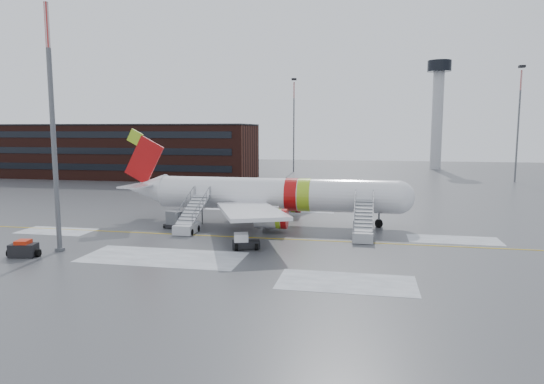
% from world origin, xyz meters
% --- Properties ---
extents(ground, '(260.00, 260.00, 0.00)m').
position_xyz_m(ground, '(0.00, 0.00, 0.00)').
color(ground, '#494C4F').
rests_on(ground, ground).
extents(airliner, '(35.03, 32.97, 11.18)m').
position_xyz_m(airliner, '(-0.27, 7.07, 3.42)').
color(airliner, white).
rests_on(airliner, ground).
extents(airstair_fwd, '(2.05, 7.70, 3.48)m').
position_xyz_m(airstair_fwd, '(11.00, 0.54, 1.06)').
color(airstair_fwd, '#A4A6AB').
rests_on(airstair_fwd, ground).
extents(airstair_aft, '(2.05, 7.70, 3.48)m').
position_xyz_m(airstair_aft, '(-7.60, 0.54, 1.06)').
color(airstair_aft, silver).
rests_on(airstair_aft, ground).
extents(pushback_tug, '(2.86, 2.45, 1.47)m').
position_xyz_m(pushback_tug, '(0.19, -5.70, 0.65)').
color(pushback_tug, black).
rests_on(pushback_tug, ground).
extents(uld_container, '(2.83, 2.40, 1.98)m').
position_xyz_m(uld_container, '(-9.73, 2.17, 0.92)').
color(uld_container, black).
rests_on(uld_container, ground).
extents(baggage_tractor, '(2.95, 1.69, 1.48)m').
position_xyz_m(baggage_tractor, '(-18.03, -12.18, 0.63)').
color(baggage_tractor, black).
rests_on(baggage_tractor, ground).
extents(light_mast_near, '(1.20, 1.20, 22.86)m').
position_xyz_m(light_mast_near, '(-16.21, -9.74, 11.91)').
color(light_mast_near, '#595B60').
rests_on(light_mast_near, ground).
extents(terminal_building, '(62.00, 16.11, 12.30)m').
position_xyz_m(terminal_building, '(-45.00, 54.98, 6.20)').
color(terminal_building, '#3F1E16').
rests_on(terminal_building, ground).
extents(control_tower, '(6.40, 6.40, 30.00)m').
position_xyz_m(control_tower, '(30.00, 95.00, 18.75)').
color(control_tower, '#B2B5BA').
rests_on(control_tower, ground).
extents(light_mast_far_ne, '(1.20, 1.20, 24.25)m').
position_xyz_m(light_mast_far_ne, '(42.00, 62.00, 13.84)').
color(light_mast_far_ne, '#595B60').
rests_on(light_mast_far_ne, ground).
extents(light_mast_far_n, '(1.20, 1.20, 24.25)m').
position_xyz_m(light_mast_far_n, '(-8.00, 78.00, 13.84)').
color(light_mast_far_n, '#595B60').
rests_on(light_mast_far_n, ground).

